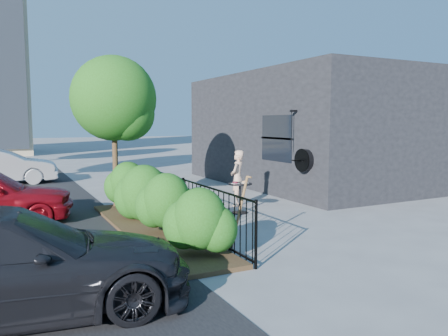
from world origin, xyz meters
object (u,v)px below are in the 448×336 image
cafe_table (240,193)px  car_silver (1,167)px  patio_tree (117,104)px  woman (238,178)px  shovel (238,217)px  car_darkgrey (1,264)px

cafe_table → car_silver: 10.06m
patio_tree → car_silver: 7.43m
car_silver → cafe_table: bearing=-143.0°
patio_tree → car_silver: size_ratio=1.00×
patio_tree → woman: bearing=-19.7°
patio_tree → shovel: patio_tree is taller
shovel → car_silver: bearing=108.3°
woman → patio_tree: bearing=-62.0°
car_silver → car_darkgrey: size_ratio=0.88×
car_silver → car_darkgrey: bearing=-175.1°
patio_tree → woman: 3.76m
cafe_table → woman: bearing=64.4°
patio_tree → car_darkgrey: patio_tree is taller
cafe_table → patio_tree: bearing=142.4°
patio_tree → car_darkgrey: bearing=-115.5°
patio_tree → car_darkgrey: size_ratio=0.89×
patio_tree → cafe_table: size_ratio=4.84×
cafe_table → woman: size_ratio=0.53×
woman → car_darkgrey: (-5.78, -4.77, -0.12)m
shovel → car_darkgrey: 3.93m
shovel → patio_tree: bearing=101.7°
shovel → car_silver: shovel is taller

